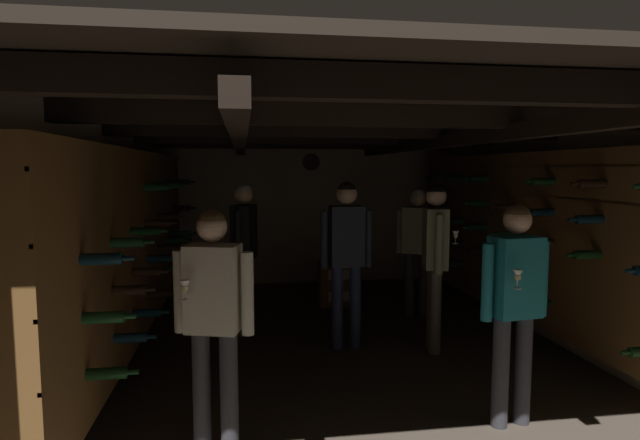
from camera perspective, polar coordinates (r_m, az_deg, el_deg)
The scene contains 10 objects.
ground_plane at distance 5.57m, azimuth 2.54°, elevation -13.98°, with size 8.40×8.40×0.00m, color #473D33.
room_shell at distance 5.53m, azimuth 2.08°, elevation 0.98°, with size 4.72×6.52×2.41m.
wine_crate_stack at distance 7.18m, azimuth 1.95°, elevation -6.97°, with size 0.52×0.35×0.60m.
display_bottle at distance 7.08m, azimuth 1.30°, elevation -3.56°, with size 0.08×0.08×0.35m.
person_host_center at distance 5.31m, azimuth 2.94°, elevation -3.08°, with size 0.54×0.22×1.74m.
person_guest_mid_right at distance 5.38m, azimuth 12.60°, elevation -3.26°, with size 0.33×0.53×1.72m.
person_guest_far_right at distance 6.61m, azimuth 10.69°, elevation -2.18°, with size 0.47×0.37×1.63m.
person_guest_far_left at distance 5.89m, azimuth -8.40°, elevation -2.49°, with size 0.33×0.52×1.71m.
person_guest_near_right at distance 3.98m, azimuth 20.73°, elevation -7.61°, with size 0.54×0.36×1.63m.
person_guest_near_left at distance 3.49m, azimuth -11.70°, elevation -9.39°, with size 0.52×0.33×1.61m.
Camera 1 is at (-1.01, -5.14, 1.87)m, focal length 28.94 mm.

